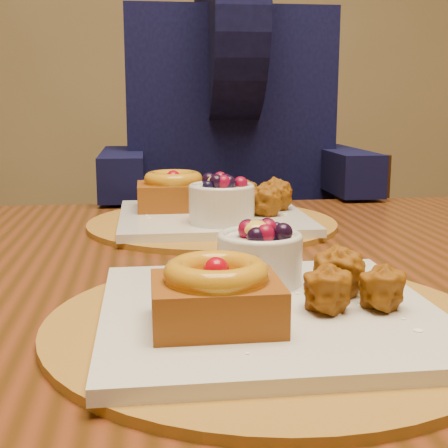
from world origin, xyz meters
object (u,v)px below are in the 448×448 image
Objects in this scene: place_setting_far at (210,210)px; diner at (227,105)px; chair_far at (294,319)px; dining_table at (232,323)px; place_setting_near at (265,303)px.

diner reaches higher than place_setting_far.
place_setting_far is at bearing -90.61° from diner.
chair_far is (0.23, 0.39, -0.33)m from place_setting_far.
chair_far is 0.50m from diner.
chair_far reaches higher than dining_table.
dining_table is at bearing -86.93° from diner.
diner reaches higher than chair_far.
place_setting_far is at bearing 90.82° from dining_table.
place_setting_far is 0.43× the size of diner.
chair_far is at bearing 74.28° from place_setting_near.
diner is at bearing 84.55° from place_setting_near.
diner is at bearing 79.28° from place_setting_far.
dining_table is 4.21× the size of place_setting_near.
diner is (0.08, 0.45, 0.15)m from place_setting_far.
place_setting_near is at bearing -84.89° from chair_far.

